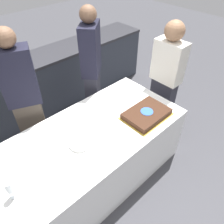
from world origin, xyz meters
The scene contains 10 objects.
ground_plane centered at (0.00, 0.00, 0.00)m, with size 14.00×14.00×0.00m, color #424247.
back_counter centered at (0.00, 1.56, 0.46)m, with size 4.40×0.58×0.92m.
dining_table centered at (0.00, 0.00, 0.38)m, with size 2.06×0.98×0.76m.
cake centered at (0.62, -0.22, 0.80)m, with size 0.52×0.38×0.07m.
plate_stack centered at (-0.16, -0.05, 0.78)m, with size 0.21×0.21×0.04m.
wine_glass centered at (-0.86, -0.13, 0.89)m, with size 0.06×0.06×0.19m.
side_plate_near_cake centered at (0.61, 0.09, 0.77)m, with size 0.17×0.17×0.00m.
person_cutting_cake centered at (0.62, 0.71, 0.90)m, with size 0.40×0.39×1.73m.
person_seated_right centered at (1.25, 0.00, 0.84)m, with size 0.23×0.38×1.60m.
person_standing_back centered at (-0.30, 0.71, 0.90)m, with size 0.39×0.32×1.72m.
Camera 1 is at (-0.89, -1.27, 2.37)m, focal length 35.00 mm.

